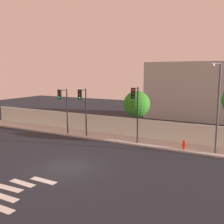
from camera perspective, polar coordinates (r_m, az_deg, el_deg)
ground_plane at (r=18.45m, az=-9.84°, el=-11.81°), size 80.00×80.00×0.00m
sidewalk at (r=25.08m, az=1.80°, el=-5.93°), size 36.00×2.40×0.15m
perimeter_wall at (r=25.98m, az=3.07°, el=-3.21°), size 36.00×0.18×1.80m
crosswalk_marking at (r=15.86m, az=-20.04°, el=-15.78°), size 3.12×3.85×0.01m
traffic_light_left at (r=24.81m, az=-6.40°, el=2.12°), size 0.60×1.74×4.69m
traffic_light_center at (r=22.36m, az=5.10°, el=1.89°), size 0.35×1.51×4.98m
traffic_light_right at (r=26.43m, az=-10.62°, el=2.23°), size 0.34×1.40×4.57m
street_lamp_curbside at (r=21.20m, az=21.91°, el=2.30°), size 0.89×2.35×6.93m
fire_hydrant at (r=22.35m, az=15.48°, el=-6.82°), size 0.44×0.26×0.77m
roadside_tree_leftmost at (r=26.80m, az=5.41°, el=1.72°), size 2.72×2.72×4.53m
low_building_distant at (r=37.54m, az=19.60°, el=4.34°), size 15.38×6.00×7.72m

